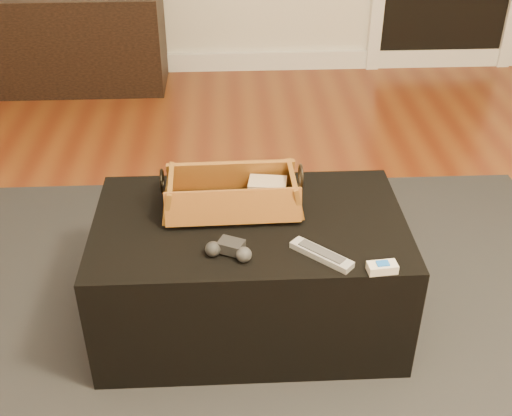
{
  "coord_description": "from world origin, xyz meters",
  "views": [
    {
      "loc": [
        -0.14,
        -1.4,
        1.58
      ],
      "look_at": [
        -0.06,
        0.27,
        0.49
      ],
      "focal_mm": 45.0,
      "sensor_mm": 36.0,
      "label": 1
    }
  ],
  "objects_px": {
    "tv_remote": "(226,205)",
    "cream_gadget": "(382,267)",
    "media_cabinet": "(41,41)",
    "wicker_basket": "(232,196)",
    "ottoman": "(250,272)",
    "game_controller": "(229,250)",
    "silver_remote": "(321,254)"
  },
  "relations": [
    {
      "from": "media_cabinet",
      "to": "cream_gadget",
      "type": "relative_size",
      "value": 16.92
    },
    {
      "from": "ottoman",
      "to": "wicker_basket",
      "type": "bearing_deg",
      "value": 127.22
    },
    {
      "from": "game_controller",
      "to": "tv_remote",
      "type": "bearing_deg",
      "value": 92.01
    },
    {
      "from": "tv_remote",
      "to": "wicker_basket",
      "type": "distance_m",
      "value": 0.04
    },
    {
      "from": "tv_remote",
      "to": "wicker_basket",
      "type": "bearing_deg",
      "value": 30.87
    },
    {
      "from": "silver_remote",
      "to": "cream_gadget",
      "type": "distance_m",
      "value": 0.18
    },
    {
      "from": "ottoman",
      "to": "tv_remote",
      "type": "distance_m",
      "value": 0.25
    },
    {
      "from": "ottoman",
      "to": "game_controller",
      "type": "bearing_deg",
      "value": -109.9
    },
    {
      "from": "wicker_basket",
      "to": "media_cabinet",
      "type": "bearing_deg",
      "value": 117.88
    },
    {
      "from": "silver_remote",
      "to": "tv_remote",
      "type": "bearing_deg",
      "value": 137.48
    },
    {
      "from": "ottoman",
      "to": "silver_remote",
      "type": "xyz_separation_m",
      "value": [
        0.2,
        -0.2,
        0.22
      ]
    },
    {
      "from": "ottoman",
      "to": "media_cabinet",
      "type": "bearing_deg",
      "value": 118.2
    },
    {
      "from": "media_cabinet",
      "to": "tv_remote",
      "type": "height_order",
      "value": "media_cabinet"
    },
    {
      "from": "ottoman",
      "to": "cream_gadget",
      "type": "distance_m",
      "value": 0.51
    },
    {
      "from": "ottoman",
      "to": "game_controller",
      "type": "xyz_separation_m",
      "value": [
        -0.07,
        -0.18,
        0.23
      ]
    },
    {
      "from": "game_controller",
      "to": "silver_remote",
      "type": "distance_m",
      "value": 0.27
    },
    {
      "from": "ottoman",
      "to": "tv_remote",
      "type": "relative_size",
      "value": 4.27
    },
    {
      "from": "wicker_basket",
      "to": "game_controller",
      "type": "distance_m",
      "value": 0.25
    },
    {
      "from": "media_cabinet",
      "to": "silver_remote",
      "type": "xyz_separation_m",
      "value": [
        1.39,
        -2.42,
        0.15
      ]
    },
    {
      "from": "tv_remote",
      "to": "cream_gadget",
      "type": "distance_m",
      "value": 0.55
    },
    {
      "from": "cream_gadget",
      "to": "ottoman",
      "type": "bearing_deg",
      "value": 142.98
    },
    {
      "from": "tv_remote",
      "to": "cream_gadget",
      "type": "bearing_deg",
      "value": -43.87
    },
    {
      "from": "media_cabinet",
      "to": "game_controller",
      "type": "xyz_separation_m",
      "value": [
        1.12,
        -2.4,
        0.16
      ]
    },
    {
      "from": "wicker_basket",
      "to": "silver_remote",
      "type": "xyz_separation_m",
      "value": [
        0.26,
        -0.27,
        -0.04
      ]
    },
    {
      "from": "silver_remote",
      "to": "ottoman",
      "type": "bearing_deg",
      "value": 135.06
    },
    {
      "from": "cream_gadget",
      "to": "media_cabinet",
      "type": "bearing_deg",
      "value": 121.96
    },
    {
      "from": "media_cabinet",
      "to": "wicker_basket",
      "type": "distance_m",
      "value": 2.44
    },
    {
      "from": "cream_gadget",
      "to": "silver_remote",
      "type": "bearing_deg",
      "value": 155.69
    },
    {
      "from": "ottoman",
      "to": "tv_remote",
      "type": "bearing_deg",
      "value": 145.14
    },
    {
      "from": "tv_remote",
      "to": "cream_gadget",
      "type": "xyz_separation_m",
      "value": [
        0.44,
        -0.33,
        -0.01
      ]
    },
    {
      "from": "ottoman",
      "to": "tv_remote",
      "type": "height_order",
      "value": "tv_remote"
    },
    {
      "from": "media_cabinet",
      "to": "wicker_basket",
      "type": "relative_size",
      "value": 3.29
    }
  ]
}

